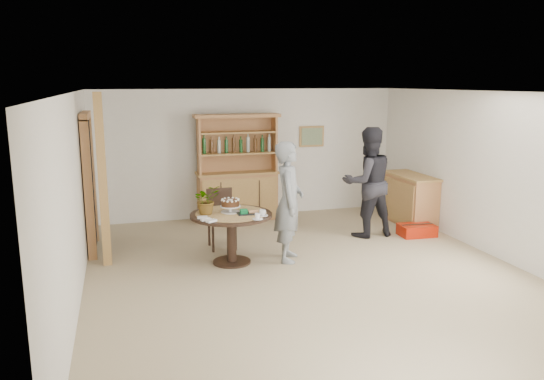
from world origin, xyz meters
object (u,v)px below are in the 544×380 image
Objects in this scene: sideboard at (410,199)px; hutch at (237,184)px; dining_chair at (221,214)px; red_suitcase at (417,230)px; teen_boy at (289,202)px; adult_person at (368,182)px; dining_table at (231,223)px.

hutch is at bearing 157.79° from sideboard.
dining_chair reaches higher than red_suitcase.
adult_person reaches higher than teen_boy.
hutch is 1.62× the size of sideboard.
teen_boy is at bearing -47.92° from dining_chair.
sideboard reaches higher than red_suitcase.
dining_table is 0.83m from dining_chair.
dining_chair is 0.53× the size of teen_boy.
teen_boy reaches higher than sideboard.
red_suitcase is at bearing -35.83° from hutch.
hutch is 1.77m from dining_chair.
adult_person is at bearing -42.02° from hutch.
hutch is at bearing 75.66° from dining_table.
hutch is 2.59m from teen_boy.
dining_table is at bearing 14.08° from adult_person.
adult_person reaches higher than dining_table.
red_suitcase is at bearing 160.04° from adult_person.
adult_person reaches higher than red_suitcase.
sideboard is at bearing -159.38° from adult_person.
red_suitcase is (2.75, -1.99, -0.59)m from hutch.
dining_chair is 0.50× the size of adult_person.
dining_chair is 3.43m from red_suitcase.
red_suitcase is (0.84, -0.27, -0.84)m from adult_person.
dining_table is 3.46m from red_suitcase.
dining_chair reaches higher than sideboard.
red_suitcase is (2.54, 0.59, -0.79)m from teen_boy.
dining_table is (-0.63, -2.47, -0.08)m from hutch.
dining_chair is (-3.67, -0.40, 0.06)m from sideboard.
adult_person is at bearing -2.11° from dining_chair.
teen_boy is at bearing -154.72° from sideboard.
adult_person is at bearing -41.98° from teen_boy.
adult_person is 1.22m from red_suitcase.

